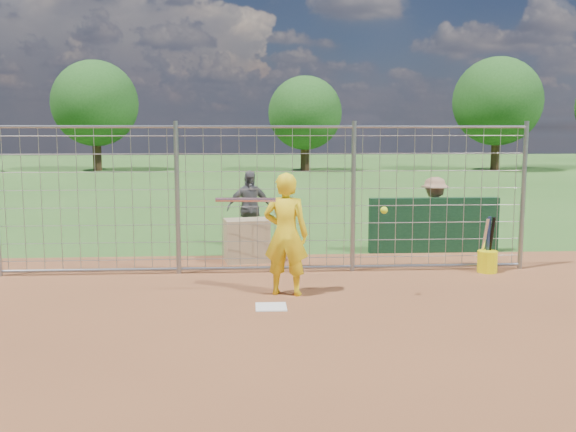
{
  "coord_description": "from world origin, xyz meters",
  "views": [
    {
      "loc": [
        -0.31,
        -8.86,
        2.49
      ],
      "look_at": [
        0.3,
        0.8,
        1.15
      ],
      "focal_mm": 40.0,
      "sensor_mm": 36.0,
      "label": 1
    }
  ],
  "objects": [
    {
      "name": "backstop_fence",
      "position": [
        0.0,
        2.0,
        1.26
      ],
      "size": [
        9.08,
        0.08,
        2.6
      ],
      "color": "gray",
      "rests_on": "ground"
    },
    {
      "name": "bystander_c",
      "position": [
        3.47,
        3.82,
        0.75
      ],
      "size": [
        1.12,
        0.95,
        1.5
      ],
      "primitive_type": "imported",
      "rotation": [
        0.0,
        0.0,
        3.63
      ],
      "color": "#986E53",
      "rests_on": "ground"
    },
    {
      "name": "home_plate",
      "position": [
        0.0,
        -0.2,
        0.01
      ],
      "size": [
        0.43,
        0.43,
        0.02
      ],
      "primitive_type": "cube",
      "color": "silver",
      "rests_on": "ground"
    },
    {
      "name": "tree_line",
      "position": [
        3.13,
        28.13,
        3.71
      ],
      "size": [
        44.66,
        6.72,
        6.48
      ],
      "color": "#3F2B19",
      "rests_on": "ground"
    },
    {
      "name": "batter",
      "position": [
        0.25,
        0.49,
        0.92
      ],
      "size": [
        0.76,
        0.6,
        1.84
      ],
      "primitive_type": "imported",
      "rotation": [
        0.0,
        0.0,
        2.88
      ],
      "color": "yellow",
      "rests_on": "ground"
    },
    {
      "name": "ground",
      "position": [
        0.0,
        0.0,
        0.0
      ],
      "size": [
        100.0,
        100.0,
        0.0
      ],
      "primitive_type": "plane",
      "color": "#2D591E",
      "rests_on": "ground"
    },
    {
      "name": "equipment_bin",
      "position": [
        -0.34,
        2.92,
        0.4
      ],
      "size": [
        0.88,
        0.68,
        0.8
      ],
      "primitive_type": "cube",
      "rotation": [
        0.0,
        0.0,
        0.17
      ],
      "color": "tan",
      "rests_on": "ground"
    },
    {
      "name": "dugout_wall",
      "position": [
        3.4,
        3.6,
        0.55
      ],
      "size": [
        2.6,
        0.2,
        1.1
      ],
      "primitive_type": "cube",
      "color": "#11381E",
      "rests_on": "ground"
    },
    {
      "name": "bucket_with_bats",
      "position": [
        3.81,
        1.76,
        0.25
      ],
      "size": [
        0.34,
        0.37,
        0.98
      ],
      "color": "yellow",
      "rests_on": "ground"
    },
    {
      "name": "bystander_b",
      "position": [
        -0.28,
        4.45,
        0.8
      ],
      "size": [
        0.99,
        0.53,
        1.61
      ],
      "primitive_type": "imported",
      "rotation": [
        0.0,
        0.0,
        0.16
      ],
      "color": "#535458",
      "rests_on": "ground"
    },
    {
      "name": "infield_dirt",
      "position": [
        0.0,
        -3.0,
        0.01
      ],
      "size": [
        18.0,
        18.0,
        0.0
      ],
      "primitive_type": "plane",
      "color": "brown",
      "rests_on": "ground"
    },
    {
      "name": "equipment_in_play",
      "position": [
        0.14,
        0.19,
        1.43
      ],
      "size": [
        2.46,
        0.21,
        0.24
      ],
      "color": "silver",
      "rests_on": "ground"
    }
  ]
}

